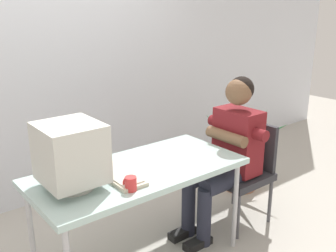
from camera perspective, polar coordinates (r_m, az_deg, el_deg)
The scene contains 8 objects.
wall_back at distance 3.76m, azimuth -13.19°, elevation 12.63°, with size 8.00×0.10×3.00m, color silver.
desk at distance 2.62m, azimuth -4.28°, elevation -7.30°, with size 1.45×0.69×0.74m.
crt_monitor at distance 2.31m, azimuth -14.21°, elevation -3.97°, with size 0.35×0.37×0.40m.
keyboard at distance 2.49m, azimuth -7.67°, elevation -7.14°, with size 0.18×0.48×0.03m.
office_chair at distance 3.33m, azimuth 11.09°, elevation -5.99°, with size 0.47×0.47×0.85m.
person_seated at distance 3.11m, azimuth 8.91°, elevation -3.42°, with size 0.74×0.57×1.26m.
potted_plant at distance 3.92m, azimuth 10.81°, elevation -4.35°, with size 0.77×0.79×0.84m.
desk_mug at distance 2.29m, azimuth -5.61°, elevation -8.52°, with size 0.07×0.08×0.09m.
Camera 1 is at (-1.34, -1.97, 1.77)m, focal length 40.99 mm.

